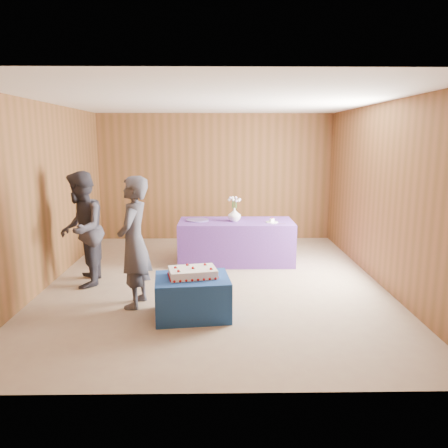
{
  "coord_description": "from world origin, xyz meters",
  "views": [
    {
      "loc": [
        0.04,
        -6.43,
        2.17
      ],
      "look_at": [
        0.14,
        0.1,
        0.89
      ],
      "focal_mm": 35.0,
      "sensor_mm": 36.0,
      "label": 1
    }
  ],
  "objects_px": {
    "guest_right": "(82,229)",
    "sheet_cake": "(193,272)",
    "guest_left": "(134,242)",
    "cake_table": "(192,297)",
    "vase": "(234,215)",
    "serving_table": "(236,242)"
  },
  "relations": [
    {
      "from": "serving_table",
      "to": "guest_right",
      "type": "xyz_separation_m",
      "value": [
        -2.34,
        -1.19,
        0.48
      ]
    },
    {
      "from": "guest_right",
      "to": "sheet_cake",
      "type": "bearing_deg",
      "value": 46.65
    },
    {
      "from": "guest_right",
      "to": "guest_left",
      "type": "bearing_deg",
      "value": 39.06
    },
    {
      "from": "sheet_cake",
      "to": "guest_right",
      "type": "xyz_separation_m",
      "value": [
        -1.7,
        1.17,
        0.3
      ]
    },
    {
      "from": "guest_left",
      "to": "cake_table",
      "type": "bearing_deg",
      "value": 71.49
    },
    {
      "from": "cake_table",
      "to": "vase",
      "type": "distance_m",
      "value": 2.52
    },
    {
      "from": "guest_left",
      "to": "guest_right",
      "type": "distance_m",
      "value": 1.25
    },
    {
      "from": "cake_table",
      "to": "guest_left",
      "type": "relative_size",
      "value": 0.53
    },
    {
      "from": "serving_table",
      "to": "sheet_cake",
      "type": "height_order",
      "value": "serving_table"
    },
    {
      "from": "guest_right",
      "to": "serving_table",
      "type": "bearing_deg",
      "value": 108.21
    },
    {
      "from": "cake_table",
      "to": "vase",
      "type": "xyz_separation_m",
      "value": [
        0.61,
        2.37,
        0.62
      ]
    },
    {
      "from": "serving_table",
      "to": "vase",
      "type": "bearing_deg",
      "value": -138.97
    },
    {
      "from": "serving_table",
      "to": "guest_left",
      "type": "xyz_separation_m",
      "value": [
        -1.41,
        -2.03,
        0.48
      ]
    },
    {
      "from": "guest_left",
      "to": "guest_right",
      "type": "height_order",
      "value": "same"
    },
    {
      "from": "cake_table",
      "to": "vase",
      "type": "relative_size",
      "value": 3.83
    },
    {
      "from": "guest_left",
      "to": "guest_right",
      "type": "xyz_separation_m",
      "value": [
        -0.93,
        0.84,
        -0.0
      ]
    },
    {
      "from": "vase",
      "to": "sheet_cake",
      "type": "bearing_deg",
      "value": -104.5
    },
    {
      "from": "serving_table",
      "to": "guest_right",
      "type": "height_order",
      "value": "guest_right"
    },
    {
      "from": "sheet_cake",
      "to": "guest_right",
      "type": "relative_size",
      "value": 0.39
    },
    {
      "from": "cake_table",
      "to": "serving_table",
      "type": "bearing_deg",
      "value": 68.33
    },
    {
      "from": "vase",
      "to": "guest_right",
      "type": "bearing_deg",
      "value": -153.22
    },
    {
      "from": "sheet_cake",
      "to": "vase",
      "type": "height_order",
      "value": "vase"
    }
  ]
}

